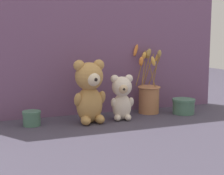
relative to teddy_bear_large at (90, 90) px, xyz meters
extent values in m
plane|color=#3D3847|center=(0.11, 0.00, -0.14)|extent=(4.00, 4.00, 0.00)
cube|color=#704C70|center=(0.11, 0.17, 0.21)|extent=(1.22, 0.02, 0.69)
ellipsoid|color=tan|center=(0.00, 0.00, -0.06)|extent=(0.12, 0.10, 0.15)
sphere|color=tan|center=(0.00, 0.00, 0.06)|extent=(0.12, 0.12, 0.12)
sphere|color=beige|center=(0.00, -0.04, 0.05)|extent=(0.06, 0.06, 0.06)
sphere|color=black|center=(0.01, -0.06, 0.05)|extent=(0.02, 0.02, 0.02)
sphere|color=tan|center=(0.04, 0.01, 0.10)|extent=(0.05, 0.05, 0.05)
sphere|color=tan|center=(-0.04, 0.00, 0.10)|extent=(0.05, 0.05, 0.05)
ellipsoid|color=tan|center=(0.05, 0.00, -0.03)|extent=(0.04, 0.06, 0.07)
ellipsoid|color=tan|center=(-0.05, -0.01, -0.03)|extent=(0.04, 0.06, 0.07)
ellipsoid|color=tan|center=(0.03, -0.03, -0.12)|extent=(0.04, 0.06, 0.04)
ellipsoid|color=tan|center=(-0.03, -0.03, -0.12)|extent=(0.04, 0.06, 0.04)
ellipsoid|color=beige|center=(0.15, 0.01, -0.08)|extent=(0.10, 0.08, 0.11)
sphere|color=beige|center=(0.15, 0.01, 0.01)|extent=(0.09, 0.09, 0.09)
sphere|color=#D1B289|center=(0.14, -0.03, 0.00)|extent=(0.04, 0.04, 0.04)
sphere|color=black|center=(0.14, -0.04, 0.00)|extent=(0.01, 0.01, 0.01)
sphere|color=beige|center=(0.18, 0.00, 0.04)|extent=(0.04, 0.04, 0.04)
sphere|color=beige|center=(0.12, 0.01, 0.04)|extent=(0.04, 0.04, 0.04)
ellipsoid|color=beige|center=(0.18, -0.01, -0.06)|extent=(0.03, 0.04, 0.05)
ellipsoid|color=beige|center=(0.11, 0.01, -0.06)|extent=(0.03, 0.04, 0.05)
ellipsoid|color=beige|center=(0.16, -0.02, -0.12)|extent=(0.04, 0.05, 0.03)
ellipsoid|color=beige|center=(0.12, -0.01, -0.12)|extent=(0.04, 0.05, 0.03)
cylinder|color=#AD7047|center=(0.32, 0.08, -0.07)|extent=(0.10, 0.10, 0.13)
torus|color=#AD7047|center=(0.32, 0.08, -0.02)|extent=(0.11, 0.11, 0.01)
cylinder|color=olive|center=(0.30, 0.13, 0.07)|extent=(0.07, 0.03, 0.17)
ellipsoid|color=orange|center=(0.28, 0.16, 0.16)|extent=(0.04, 0.03, 0.06)
cylinder|color=olive|center=(0.31, 0.04, 0.05)|extent=(0.04, 0.01, 0.12)
ellipsoid|color=gold|center=(0.31, 0.02, 0.11)|extent=(0.03, 0.02, 0.05)
cylinder|color=olive|center=(0.33, 0.12, 0.06)|extent=(0.05, 0.02, 0.15)
ellipsoid|color=tan|center=(0.34, 0.14, 0.14)|extent=(0.04, 0.04, 0.06)
cylinder|color=olive|center=(0.30, 0.10, 0.05)|extent=(0.03, 0.02, 0.12)
ellipsoid|color=orange|center=(0.29, 0.11, 0.11)|extent=(0.04, 0.04, 0.05)
cylinder|color=olive|center=(0.32, 0.12, 0.06)|extent=(0.04, 0.01, 0.14)
ellipsoid|color=gold|center=(0.32, 0.14, 0.13)|extent=(0.03, 0.02, 0.04)
cylinder|color=olive|center=(0.36, 0.08, 0.07)|extent=(0.01, 0.04, 0.15)
ellipsoid|color=tan|center=(0.37, 0.09, 0.14)|extent=(0.02, 0.03, 0.04)
cylinder|color=olive|center=(0.36, 0.10, 0.06)|extent=(0.04, 0.05, 0.13)
ellipsoid|color=gold|center=(0.38, 0.12, 0.12)|extent=(0.03, 0.04, 0.05)
cylinder|color=#47705B|center=(0.46, 0.00, -0.11)|extent=(0.10, 0.10, 0.06)
cylinder|color=#47705B|center=(0.46, 0.00, -0.07)|extent=(0.11, 0.11, 0.01)
cylinder|color=#47705B|center=(-0.23, 0.04, -0.11)|extent=(0.07, 0.07, 0.05)
cylinder|color=#47705B|center=(-0.23, 0.04, -0.08)|extent=(0.08, 0.08, 0.01)
camera|label=1|loc=(-0.43, -1.34, 0.22)|focal=55.00mm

